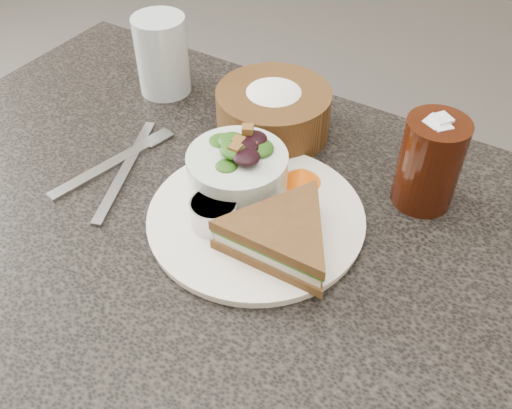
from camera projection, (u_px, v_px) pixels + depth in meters
The scene contains 11 objects.
dining_table at pixel (217, 366), 1.01m from camera, with size 1.00×0.70×0.75m, color black.
dinner_plate at pixel (256, 218), 0.74m from camera, with size 0.28×0.28×0.01m, color silver.
sandwich at pixel (283, 236), 0.67m from camera, with size 0.17×0.17×0.05m, color #55371C, non-canonical shape.
salad_bowl at pixel (237, 166), 0.74m from camera, with size 0.13×0.13×0.08m, color silver, non-canonical shape.
dressing_ramekin at pixel (214, 213), 0.71m from camera, with size 0.06×0.06×0.04m, color #AEAEB0.
orange_wedge at pixel (302, 175), 0.77m from camera, with size 0.06×0.06×0.02m, color #FF6208.
fork at pixel (107, 166), 0.82m from camera, with size 0.02×0.19×0.01m, color #A3A4A7.
knife at pixel (126, 169), 0.81m from camera, with size 0.01×0.23×0.00m, color #92969D.
bread_basket at pixel (273, 105), 0.85m from camera, with size 0.17×0.17×0.10m, color #503217, non-canonical shape.
cola_glass at pixel (431, 159), 0.72m from camera, with size 0.08×0.08×0.14m, color black, non-canonical shape.
water_glass at pixel (162, 55), 0.92m from camera, with size 0.09×0.09×0.13m, color #B0BCC1.
Camera 1 is at (0.34, -0.42, 1.28)m, focal length 40.00 mm.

